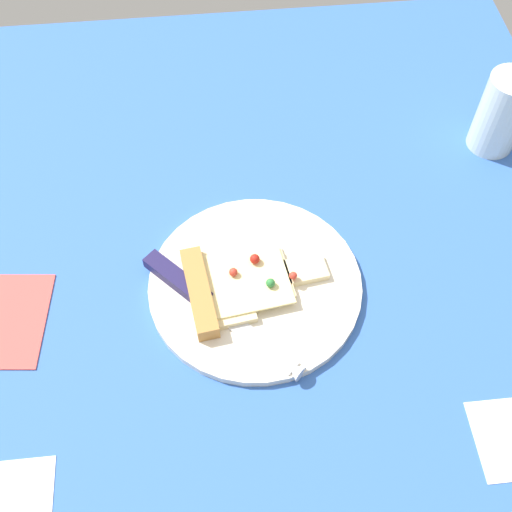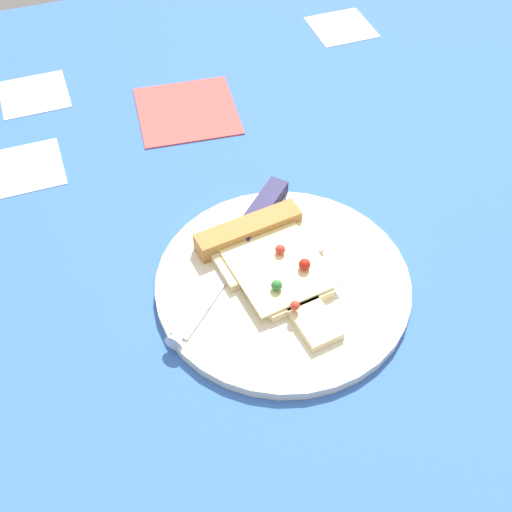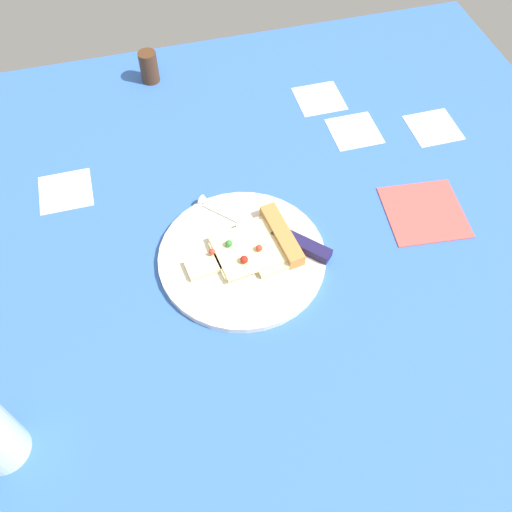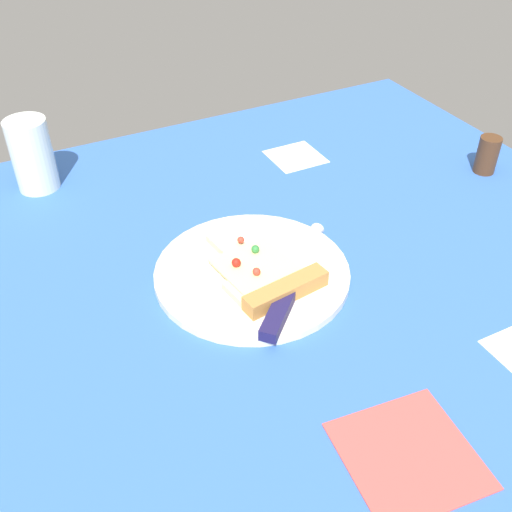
{
  "view_description": "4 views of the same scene",
  "coord_description": "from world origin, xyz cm",
  "px_view_note": "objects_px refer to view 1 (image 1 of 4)",
  "views": [
    {
      "loc": [
        39.81,
        5.35,
        68.8
      ],
      "look_at": [
        -3.95,
        9.89,
        3.22
      ],
      "focal_mm": 44.73,
      "sensor_mm": 36.0,
      "label": 1
    },
    {
      "loc": [
        15.75,
        49.55,
        55.76
      ],
      "look_at": [
        0.31,
        5.93,
        1.78
      ],
      "focal_mm": 47.08,
      "sensor_mm": 36.0,
      "label": 2
    },
    {
      "loc": [
        -51.49,
        20.65,
        73.48
      ],
      "look_at": [
        -4.03,
        7.93,
        3.91
      ],
      "focal_mm": 39.35,
      "sensor_mm": 36.0,
      "label": 3
    },
    {
      "loc": [
        -29.81,
        -47.43,
        53.54
      ],
      "look_at": [
        -0.83,
        9.41,
        3.38
      ],
      "focal_mm": 42.57,
      "sensor_mm": 36.0,
      "label": 4
    }
  ],
  "objects_px": {
    "knife": "(208,301)",
    "plate": "(255,285)",
    "pizza_slice": "(235,283)",
    "drinking_glass": "(502,113)"
  },
  "relations": [
    {
      "from": "pizza_slice",
      "to": "knife",
      "type": "height_order",
      "value": "pizza_slice"
    },
    {
      "from": "knife",
      "to": "plate",
      "type": "bearing_deg",
      "value": 157.94
    },
    {
      "from": "plate",
      "to": "drinking_glass",
      "type": "xyz_separation_m",
      "value": [
        -0.21,
        0.37,
        0.05
      ]
    },
    {
      "from": "knife",
      "to": "drinking_glass",
      "type": "bearing_deg",
      "value": 165.12
    },
    {
      "from": "pizza_slice",
      "to": "plate",
      "type": "bearing_deg",
      "value": 89.83
    },
    {
      "from": "drinking_glass",
      "to": "pizza_slice",
      "type": "bearing_deg",
      "value": -61.44
    },
    {
      "from": "plate",
      "to": "drinking_glass",
      "type": "height_order",
      "value": "drinking_glass"
    },
    {
      "from": "plate",
      "to": "pizza_slice",
      "type": "height_order",
      "value": "pizza_slice"
    },
    {
      "from": "plate",
      "to": "knife",
      "type": "relative_size",
      "value": 1.41
    },
    {
      "from": "plate",
      "to": "pizza_slice",
      "type": "relative_size",
      "value": 1.46
    }
  ]
}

